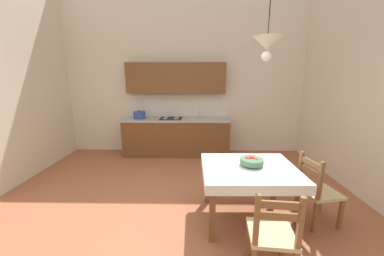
# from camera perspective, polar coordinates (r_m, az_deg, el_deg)

# --- Properties ---
(ground_plane) EXTENTS (6.35, 6.34, 0.10)m
(ground_plane) POSITION_cam_1_polar(r_m,az_deg,el_deg) (3.33, -4.22, -22.60)
(ground_plane) COLOR #A86042
(wall_back) EXTENTS (6.35, 0.12, 4.25)m
(wall_back) POSITION_cam_1_polar(r_m,az_deg,el_deg) (5.64, -1.79, 15.47)
(wall_back) COLOR silver
(wall_back) RESTS_ON ground_plane
(kitchen_cabinetry) EXTENTS (2.54, 0.63, 2.20)m
(kitchen_cabinetry) POSITION_cam_1_polar(r_m,az_deg,el_deg) (5.41, -4.08, 2.03)
(kitchen_cabinetry) COLOR brown
(kitchen_cabinetry) RESTS_ON ground_plane
(dining_table) EXTENTS (1.22, 1.04, 0.75)m
(dining_table) POSITION_cam_1_polar(r_m,az_deg,el_deg) (3.06, 14.28, -11.86)
(dining_table) COLOR brown
(dining_table) RESTS_ON ground_plane
(dining_chair_camera_side) EXTENTS (0.46, 0.46, 0.93)m
(dining_chair_camera_side) POSITION_cam_1_polar(r_m,az_deg,el_deg) (2.43, 19.81, -24.40)
(dining_chair_camera_side) COLOR #D1BC89
(dining_chair_camera_side) RESTS_ON ground_plane
(dining_chair_window_side) EXTENTS (0.49, 0.49, 0.93)m
(dining_chair_window_side) POSITION_cam_1_polar(r_m,az_deg,el_deg) (3.39, 29.31, -13.99)
(dining_chair_window_side) COLOR #D1BC89
(dining_chair_window_side) RESTS_ON ground_plane
(fruit_bowl) EXTENTS (0.30, 0.30, 0.12)m
(fruit_bowl) POSITION_cam_1_polar(r_m,az_deg,el_deg) (3.04, 14.97, -8.17)
(fruit_bowl) COLOR #4C7F5B
(fruit_bowl) RESTS_ON dining_table
(pendant_lamp) EXTENTS (0.32, 0.32, 0.81)m
(pendant_lamp) POSITION_cam_1_polar(r_m,az_deg,el_deg) (2.70, 18.68, 19.67)
(pendant_lamp) COLOR black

